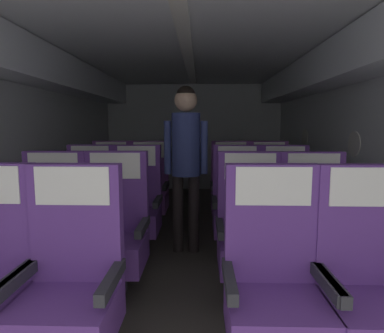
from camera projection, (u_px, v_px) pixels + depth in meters
ground at (187, 247)px, 3.50m from camera, size 3.68×6.75×0.02m
fuselage_shell at (187, 99)px, 3.55m from camera, size 3.56×6.40×2.13m
seat_a_left_aisle at (70, 289)px, 1.67m from camera, size 0.51×0.47×1.08m
seat_a_right_aisle at (370, 292)px, 1.64m from camera, size 0.51×0.47×1.08m
seat_a_right_window at (274, 289)px, 1.66m from camera, size 0.51×0.47×1.08m
seat_b_left_window at (51, 234)px, 2.51m from camera, size 0.51×0.47×1.08m
seat_b_left_aisle at (114, 234)px, 2.51m from camera, size 0.51×0.47×1.08m
seat_b_right_aisle at (314, 236)px, 2.45m from camera, size 0.51×0.47×1.08m
seat_b_right_window at (250, 235)px, 2.47m from camera, size 0.51×0.47×1.08m
seat_c_left_window at (89, 207)px, 3.35m from camera, size 0.51×0.47×1.08m
seat_c_left_aisle at (136, 207)px, 3.32m from camera, size 0.51×0.47×1.08m
seat_c_right_aisle at (286, 208)px, 3.27m from camera, size 0.51×0.47×1.08m
seat_c_right_window at (237, 208)px, 3.29m from camera, size 0.51×0.47×1.08m
seat_d_left_window at (110, 191)px, 4.17m from camera, size 0.51×0.47×1.08m
seat_d_left_aisle at (148, 191)px, 4.15m from camera, size 0.51×0.47×1.08m
seat_d_right_aisle at (269, 191)px, 4.11m from camera, size 0.51×0.47×1.08m
seat_d_right_window at (231, 191)px, 4.13m from camera, size 0.51×0.47×1.08m
flight_attendant at (186, 151)px, 3.24m from camera, size 0.43×0.28×1.66m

